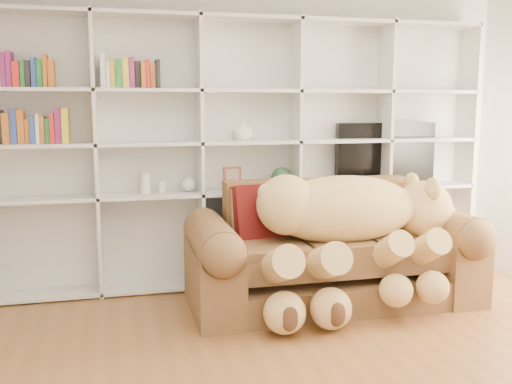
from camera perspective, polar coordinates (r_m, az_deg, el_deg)
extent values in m
cube|color=silver|center=(5.31, -1.22, 5.70)|extent=(5.00, 0.02, 2.70)
cube|color=silver|center=(5.29, -1.13, 4.06)|extent=(4.40, 0.03, 2.40)
cube|color=silver|center=(5.00, -15.65, 3.48)|extent=(0.03, 0.35, 2.40)
cube|color=silver|center=(5.05, -5.61, 3.80)|extent=(0.03, 0.35, 2.40)
cube|color=silver|center=(5.25, 3.96, 4.01)|extent=(0.03, 0.35, 2.40)
cube|color=silver|center=(5.58, 12.62, 4.10)|extent=(0.03, 0.35, 2.40)
cube|color=silver|center=(6.03, 20.15, 4.10)|extent=(0.03, 0.35, 2.40)
cube|color=silver|center=(5.36, -0.71, -8.65)|extent=(4.40, 0.35, 0.03)
cube|color=silver|center=(5.17, -0.72, 0.05)|extent=(4.40, 0.35, 0.03)
cube|color=silver|center=(5.12, -0.73, 5.04)|extent=(4.40, 0.35, 0.03)
cube|color=silver|center=(5.12, -0.74, 10.07)|extent=(4.40, 0.35, 0.03)
cube|color=silver|center=(5.17, -0.76, 16.96)|extent=(4.40, 0.35, 0.03)
cube|color=brown|center=(4.85, 7.66, -9.52)|extent=(2.24, 0.91, 0.23)
cube|color=brown|center=(4.73, 7.84, -5.54)|extent=(1.67, 0.75, 0.32)
cube|color=brown|center=(5.07, 6.13, -1.96)|extent=(1.67, 0.21, 0.59)
cube|color=brown|center=(4.54, -4.30, -8.42)|extent=(0.34, 1.01, 0.59)
cube|color=brown|center=(5.24, 18.03, -6.48)|extent=(0.34, 1.01, 0.59)
cylinder|color=brown|center=(4.46, -4.35, -4.81)|extent=(0.34, 0.96, 0.34)
cylinder|color=brown|center=(5.17, 18.18, -3.34)|extent=(0.34, 0.96, 0.34)
ellipsoid|color=#E1BA70|center=(4.66, 8.72, -1.69)|extent=(1.26, 0.61, 0.54)
sphere|color=#E1BA70|center=(4.49, 3.08, -1.29)|extent=(0.48, 0.48, 0.48)
sphere|color=#E1BA70|center=(4.98, 16.37, -1.65)|extent=(0.48, 0.48, 0.48)
sphere|color=tan|center=(5.09, 18.14, -2.27)|extent=(0.24, 0.24, 0.24)
sphere|color=#422717|center=(5.14, 19.01, -2.33)|extent=(0.08, 0.08, 0.08)
ellipsoid|color=#E1BA70|center=(4.79, 17.26, 0.30)|extent=(0.11, 0.19, 0.19)
ellipsoid|color=#E1BA70|center=(5.08, 15.30, 0.84)|extent=(0.11, 0.19, 0.19)
sphere|color=#E1BA70|center=(4.43, 1.20, -0.12)|extent=(0.16, 0.16, 0.16)
cylinder|color=#E1BA70|center=(4.50, 12.90, -5.99)|extent=(0.21, 0.58, 0.42)
cylinder|color=#E1BA70|center=(4.65, 16.28, -5.67)|extent=(0.21, 0.58, 0.42)
cylinder|color=#E1BA70|center=(4.20, 2.13, -7.45)|extent=(0.24, 0.67, 0.49)
cylinder|color=#E1BA70|center=(4.31, 6.62, -7.09)|extent=(0.24, 0.67, 0.49)
sphere|color=#E1BA70|center=(4.41, 13.89, -9.58)|extent=(0.25, 0.25, 0.25)
sphere|color=#E1BA70|center=(4.56, 17.32, -9.13)|extent=(0.25, 0.25, 0.25)
sphere|color=#E1BA70|center=(4.12, 2.83, -11.92)|extent=(0.30, 0.30, 0.30)
sphere|color=#E1BA70|center=(4.23, 7.44, -11.44)|extent=(0.30, 0.30, 0.30)
cube|color=#51100D|center=(4.72, 0.56, -2.15)|extent=(0.51, 0.33, 0.49)
cube|color=black|center=(5.65, 12.82, 3.85)|extent=(1.01, 0.08, 0.58)
cube|color=black|center=(5.68, 12.72, 0.97)|extent=(0.34, 0.18, 0.04)
cube|color=#562D1D|center=(5.12, -2.39, 1.40)|extent=(0.17, 0.04, 0.20)
sphere|color=#2B5538|center=(5.24, 2.59, 1.41)|extent=(0.20, 0.20, 0.20)
cylinder|color=silver|center=(5.03, -10.99, 0.86)|extent=(0.11, 0.11, 0.18)
cylinder|color=silver|center=(5.04, -9.38, 0.48)|extent=(0.08, 0.08, 0.10)
sphere|color=silver|center=(5.07, -6.75, 0.76)|extent=(0.12, 0.12, 0.12)
imported|color=white|center=(5.11, -1.33, 6.19)|extent=(0.21, 0.21, 0.18)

